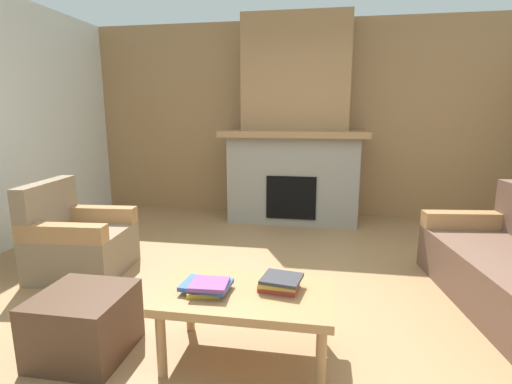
{
  "coord_description": "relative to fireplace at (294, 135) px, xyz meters",
  "views": [
    {
      "loc": [
        0.38,
        -2.65,
        1.46
      ],
      "look_at": [
        -0.27,
        1.16,
        0.67
      ],
      "focal_mm": 27.18,
      "sensor_mm": 36.0,
      "label": 1
    }
  ],
  "objects": [
    {
      "name": "book_stack_near_edge",
      "position": [
        -0.26,
        -3.26,
        -0.69
      ],
      "size": [
        0.29,
        0.25,
        0.07
      ],
      "color": "gold",
      "rests_on": "coffee_table"
    },
    {
      "name": "wall_back_wood_panel",
      "position": [
        0.0,
        0.38,
        0.19
      ],
      "size": [
        6.0,
        0.12,
        2.7
      ],
      "primitive_type": "cube",
      "color": "#997047",
      "rests_on": "ground"
    },
    {
      "name": "ottoman",
      "position": [
        -1.01,
        -3.34,
        -0.96
      ],
      "size": [
        0.52,
        0.52,
        0.4
      ],
      "primitive_type": "cube",
      "color": "#4C3323",
      "rests_on": "ground"
    },
    {
      "name": "armchair",
      "position": [
        -1.81,
        -2.2,
        -0.87
      ],
      "size": [
        0.82,
        0.82,
        0.85
      ],
      "color": "#847056",
      "rests_on": "ground"
    },
    {
      "name": "ground",
      "position": [
        0.0,
        -2.62,
        -1.16
      ],
      "size": [
        9.0,
        9.0,
        0.0
      ],
      "primitive_type": "plane",
      "color": "#9E754C"
    },
    {
      "name": "coffee_table",
      "position": [
        -0.03,
        -3.21,
        -0.79
      ],
      "size": [
        1.0,
        0.6,
        0.43
      ],
      "color": "#A87A4C",
      "rests_on": "ground"
    },
    {
      "name": "book_stack_center",
      "position": [
        0.16,
        -3.15,
        -0.69
      ],
      "size": [
        0.27,
        0.24,
        0.08
      ],
      "color": "#B23833",
      "rests_on": "coffee_table"
    },
    {
      "name": "fireplace",
      "position": [
        0.0,
        0.0,
        0.0
      ],
      "size": [
        1.9,
        0.82,
        2.7
      ],
      "color": "gray",
      "rests_on": "ground"
    }
  ]
}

